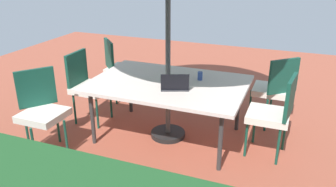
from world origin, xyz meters
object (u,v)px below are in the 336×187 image
object	(u,v)px
chair_east	(87,83)
chair_west	(274,112)
chair_northeast	(41,108)
chair_southwest	(274,87)
cup	(200,76)
dining_table	(168,86)
chair_southeast	(119,66)
laptop	(175,86)

from	to	relation	value
chair_east	chair_west	bearing A→B (deg)	-90.35
chair_east	chair_northeast	xyz separation A→B (m)	(0.03, 0.88, 0.00)
chair_northeast	chair_west	world-z (taller)	same
chair_southwest	cup	xyz separation A→B (m)	(0.86, 0.59, 0.24)
chair_east	chair_northeast	world-z (taller)	same
dining_table	chair_southeast	bearing A→B (deg)	-36.88
laptop	cup	size ratio (longest dim) A/B	3.72
chair_west	laptop	size ratio (longest dim) A/B	2.52
dining_table	laptop	bearing A→B (deg)	129.15
chair_west	laptop	xyz separation A→B (m)	(1.11, 0.23, 0.24)
chair_east	chair_southeast	bearing A→B (deg)	-2.14
chair_northeast	cup	distance (m)	1.92
chair_east	chair_west	xyz separation A→B (m)	(-2.47, 0.00, 0.00)
chair_northeast	cup	size ratio (longest dim) A/B	9.40
chair_southeast	chair_east	xyz separation A→B (m)	(0.03, 0.85, 0.00)
chair_west	chair_southeast	bearing A→B (deg)	-102.49
chair_southeast	chair_west	world-z (taller)	same
chair_east	cup	world-z (taller)	chair_east
chair_southeast	chair_west	distance (m)	2.59
chair_east	laptop	bearing A→B (deg)	-99.90
chair_east	chair_northeast	size ratio (longest dim) A/B	1.00
chair_southeast	cup	xyz separation A→B (m)	(-1.51, 0.66, 0.24)
chair_east	chair_west	distance (m)	2.47
chair_southeast	laptop	size ratio (longest dim) A/B	2.52
chair_southwest	chair_west	distance (m)	0.79
chair_west	cup	size ratio (longest dim) A/B	9.40
chair_west	laptop	distance (m)	1.16
dining_table	chair_southwest	distance (m)	1.46
chair_northeast	laptop	xyz separation A→B (m)	(-1.39, -0.65, 0.24)
dining_table	chair_west	bearing A→B (deg)	-178.66
chair_east	chair_west	size ratio (longest dim) A/B	1.00
chair_southeast	chair_northeast	bearing A→B (deg)	134.19
chair_west	cup	bearing A→B (deg)	-95.13
chair_northeast	chair_west	distance (m)	2.65
chair_southeast	laptop	distance (m)	1.73
chair_southeast	chair_west	size ratio (longest dim) A/B	1.00
chair_southwest	chair_northeast	xyz separation A→B (m)	(2.43, 1.67, 0.00)
chair_southwest	chair_northeast	world-z (taller)	same
chair_southwest	laptop	world-z (taller)	chair_southwest
chair_northeast	chair_west	xyz separation A→B (m)	(-2.50, -0.88, 0.00)
dining_table	cup	xyz separation A→B (m)	(-0.34, -0.22, 0.10)
laptop	chair_west	bearing A→B (deg)	169.87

